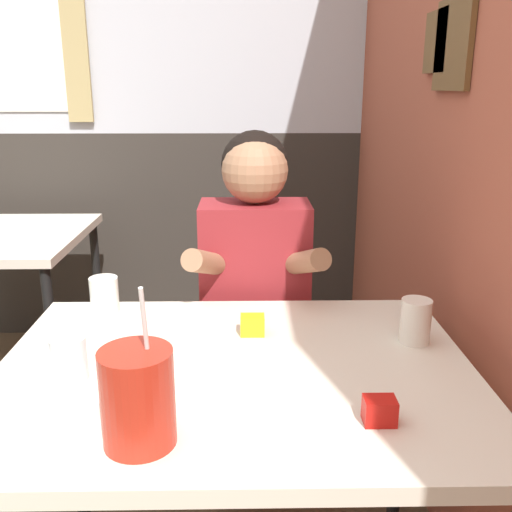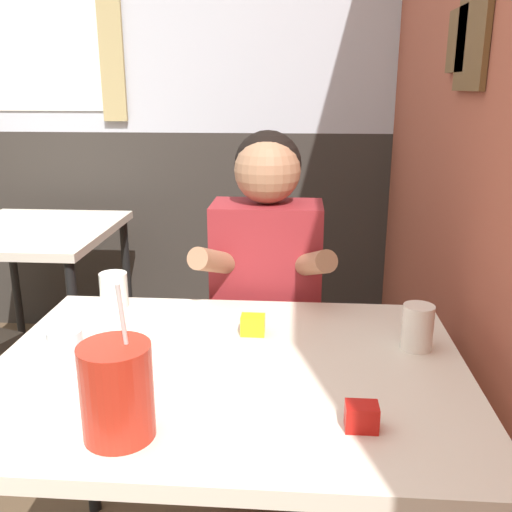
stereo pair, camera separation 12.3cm
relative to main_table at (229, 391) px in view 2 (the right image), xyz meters
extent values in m
cube|color=#9E4C38|center=(0.65, 0.69, 0.68)|extent=(0.06, 4.25, 2.70)
cube|color=brown|center=(0.61, 0.53, 0.78)|extent=(0.02, 0.27, 0.25)
cube|color=brown|center=(0.61, 0.67, 0.79)|extent=(0.02, 0.21, 0.18)
cube|color=#332D28|center=(-0.71, 1.85, -0.12)|extent=(5.66, 0.06, 1.10)
cube|color=white|center=(-1.25, 1.81, 0.88)|extent=(0.78, 0.01, 0.68)
cube|color=tan|center=(-0.80, 1.80, 0.88)|extent=(0.12, 0.02, 0.78)
cube|color=beige|center=(0.00, 0.00, 0.05)|extent=(1.07, 0.81, 0.04)
cylinder|color=black|center=(-0.49, 0.37, -0.32)|extent=(0.04, 0.04, 0.69)
cylinder|color=black|center=(0.49, 0.37, -0.32)|extent=(0.04, 0.04, 0.69)
cube|color=beige|center=(-1.02, 1.22, 0.05)|extent=(0.68, 0.77, 0.04)
cylinder|color=black|center=(-0.72, 0.87, -0.32)|extent=(0.04, 0.04, 0.69)
cylinder|color=black|center=(-1.32, 1.56, -0.32)|extent=(0.04, 0.04, 0.69)
cylinder|color=black|center=(-0.72, 1.56, -0.32)|extent=(0.04, 0.04, 0.69)
cylinder|color=black|center=(-0.87, 0.69, -0.45)|extent=(0.03, 0.03, 0.43)
cube|color=maroon|center=(0.05, 0.56, -0.43)|extent=(0.31, 0.20, 0.46)
cube|color=maroon|center=(0.05, 0.56, 0.06)|extent=(0.34, 0.20, 0.52)
sphere|color=black|center=(0.05, 0.59, 0.44)|extent=(0.20, 0.20, 0.20)
sphere|color=#9E7051|center=(0.05, 0.56, 0.42)|extent=(0.20, 0.20, 0.20)
cylinder|color=#9E7051|center=(-0.08, 0.42, 0.17)|extent=(0.14, 0.27, 0.15)
cylinder|color=#9E7051|center=(0.19, 0.42, 0.17)|extent=(0.14, 0.27, 0.15)
cylinder|color=#B22819|center=(-0.16, -0.28, 0.15)|extent=(0.13, 0.13, 0.18)
cylinder|color=white|center=(-0.14, -0.28, 0.29)|extent=(0.01, 0.04, 0.14)
cylinder|color=silver|center=(-0.35, -0.05, 0.11)|extent=(0.08, 0.08, 0.10)
cylinder|color=silver|center=(-0.37, 0.33, 0.11)|extent=(0.08, 0.08, 0.10)
cylinder|color=silver|center=(0.44, 0.12, 0.12)|extent=(0.07, 0.07, 0.11)
cube|color=#B7140F|center=(0.27, -0.23, 0.09)|extent=(0.06, 0.04, 0.05)
cube|color=yellow|center=(0.04, 0.17, 0.09)|extent=(0.06, 0.04, 0.05)
camera|label=1|loc=(0.03, -1.15, 0.67)|focal=40.00mm
camera|label=2|loc=(0.15, -1.15, 0.67)|focal=40.00mm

